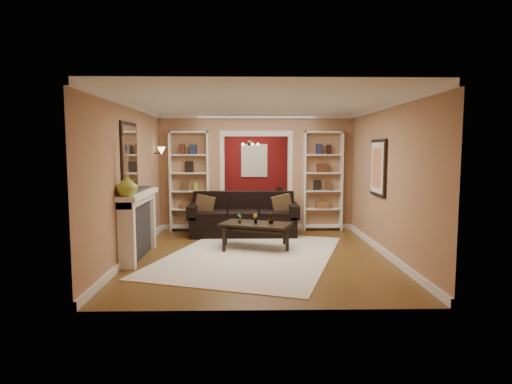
{
  "coord_description": "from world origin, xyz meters",
  "views": [
    {
      "loc": [
        -0.21,
        -8.88,
        1.9
      ],
      "look_at": [
        -0.05,
        -0.8,
        1.08
      ],
      "focal_mm": 30.0,
      "sensor_mm": 36.0,
      "label": 1
    }
  ],
  "objects_px": {
    "bookshelf_left": "(190,181)",
    "bookshelf_right": "(323,181)",
    "dining_table": "(250,210)",
    "coffee_table": "(255,236)",
    "sofa": "(243,214)",
    "fireplace": "(139,225)"
  },
  "relations": [
    {
      "from": "bookshelf_right",
      "to": "dining_table",
      "type": "height_order",
      "value": "bookshelf_right"
    },
    {
      "from": "sofa",
      "to": "bookshelf_right",
      "type": "xyz_separation_m",
      "value": [
        1.85,
        0.58,
        0.68
      ]
    },
    {
      "from": "bookshelf_left",
      "to": "fireplace",
      "type": "relative_size",
      "value": 1.35
    },
    {
      "from": "coffee_table",
      "to": "dining_table",
      "type": "bearing_deg",
      "value": 111.42
    },
    {
      "from": "bookshelf_right",
      "to": "fireplace",
      "type": "distance_m",
      "value": 4.47
    },
    {
      "from": "bookshelf_left",
      "to": "dining_table",
      "type": "bearing_deg",
      "value": 47.69
    },
    {
      "from": "sofa",
      "to": "bookshelf_left",
      "type": "bearing_deg",
      "value": 155.16
    },
    {
      "from": "bookshelf_right",
      "to": "fireplace",
      "type": "xyz_separation_m",
      "value": [
        -3.64,
        -2.53,
        -0.57
      ]
    },
    {
      "from": "bookshelf_left",
      "to": "bookshelf_right",
      "type": "relative_size",
      "value": 1.0
    },
    {
      "from": "sofa",
      "to": "bookshelf_left",
      "type": "relative_size",
      "value": 1.04
    },
    {
      "from": "coffee_table",
      "to": "fireplace",
      "type": "height_order",
      "value": "fireplace"
    },
    {
      "from": "bookshelf_left",
      "to": "bookshelf_right",
      "type": "bearing_deg",
      "value": 0.0
    },
    {
      "from": "sofa",
      "to": "bookshelf_right",
      "type": "distance_m",
      "value": 2.05
    },
    {
      "from": "sofa",
      "to": "coffee_table",
      "type": "relative_size",
      "value": 1.86
    },
    {
      "from": "fireplace",
      "to": "bookshelf_right",
      "type": "bearing_deg",
      "value": 34.8
    },
    {
      "from": "dining_table",
      "to": "sofa",
      "type": "bearing_deg",
      "value": 175.85
    },
    {
      "from": "bookshelf_right",
      "to": "fireplace",
      "type": "height_order",
      "value": "bookshelf_right"
    },
    {
      "from": "bookshelf_right",
      "to": "dining_table",
      "type": "xyz_separation_m",
      "value": [
        -1.69,
        1.55,
        -0.89
      ]
    },
    {
      "from": "sofa",
      "to": "bookshelf_right",
      "type": "bearing_deg",
      "value": 17.43
    },
    {
      "from": "bookshelf_right",
      "to": "bookshelf_left",
      "type": "bearing_deg",
      "value": 180.0
    },
    {
      "from": "sofa",
      "to": "bookshelf_right",
      "type": "height_order",
      "value": "bookshelf_right"
    },
    {
      "from": "bookshelf_left",
      "to": "dining_table",
      "type": "xyz_separation_m",
      "value": [
        1.41,
        1.55,
        -0.89
      ]
    }
  ]
}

